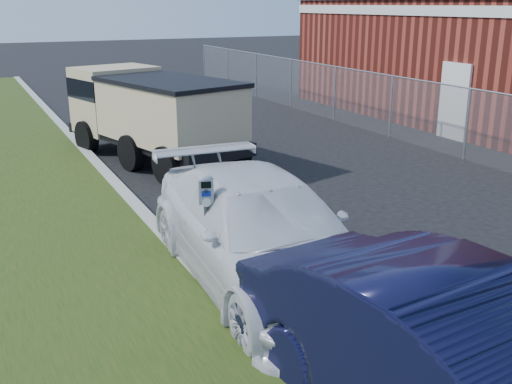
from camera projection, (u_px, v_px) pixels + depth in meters
name	position (u px, v px, depth m)	size (l,w,h in m)	color
ground	(364.00, 258.00, 9.35)	(120.00, 120.00, 0.00)	black
chainlink_fence	(392.00, 95.00, 17.49)	(0.06, 30.06, 30.00)	slate
parking_meter	(206.00, 205.00, 7.97)	(0.24, 0.19, 1.51)	#3F4247
white_wagon	(261.00, 232.00, 8.37)	(2.11, 5.19, 1.51)	white
navy_sedan	(459.00, 369.00, 5.16)	(1.67, 4.80, 1.58)	black
dump_truck	(149.00, 111.00, 15.06)	(3.44, 5.91, 2.19)	black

